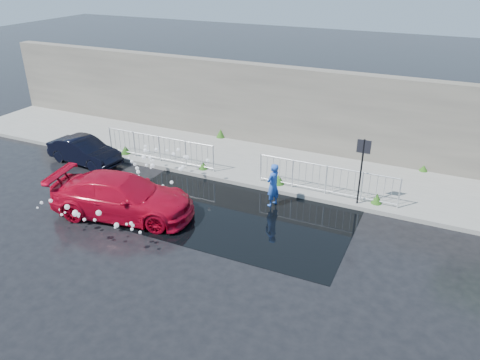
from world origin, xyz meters
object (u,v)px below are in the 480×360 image
Objects in this scene: red_car at (122,196)px; dark_car at (84,151)px; sign_post at (362,161)px; person at (273,185)px.

dark_car is (-4.17, 2.85, -0.15)m from red_car.
sign_post is 3.06m from person.
dark_car is (-11.12, -0.95, -1.18)m from sign_post.
sign_post is at bearing -72.45° from red_car.
dark_car is 2.11× the size of person.
sign_post reaches higher than red_car.
person is (4.25, 2.72, 0.08)m from red_car.
sign_post reaches higher than person.
sign_post is at bearing 129.67° from person.
red_car reaches higher than dark_car.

